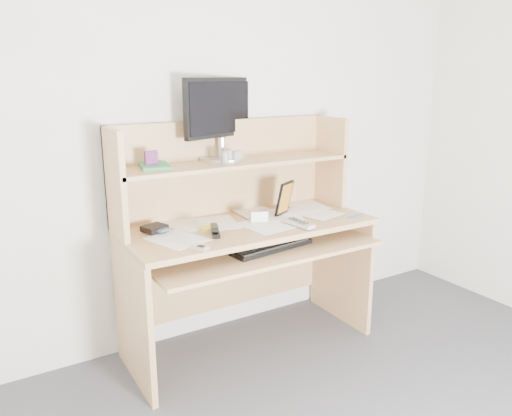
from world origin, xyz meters
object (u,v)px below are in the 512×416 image
tv_remote (298,223)px  monitor (220,116)px  desk (242,229)px  keyboard (269,245)px  game_case (284,198)px

tv_remote → monitor: size_ratio=0.40×
desk → monitor: size_ratio=2.76×
keyboard → game_case: 0.37m
desk → tv_remote: size_ratio=6.88×
keyboard → monitor: size_ratio=0.97×
monitor → tv_remote: bearing=-80.3°
desk → keyboard: (0.03, -0.25, -0.03)m
desk → game_case: desk is taller
keyboard → tv_remote: size_ratio=2.43×
monitor → keyboard: bearing=-100.5°
desk → keyboard: size_ratio=2.83×
desk → tv_remote: bearing=-51.4°
desk → game_case: size_ratio=7.10×
tv_remote → game_case: bearing=67.3°
tv_remote → monitor: monitor is taller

